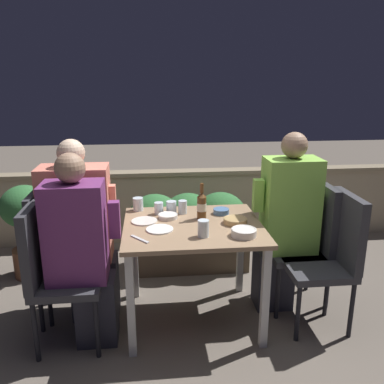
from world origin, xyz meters
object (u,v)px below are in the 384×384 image
Objects in this scene: person_coral_top at (82,232)px; person_green_blouse at (285,222)px; potted_plant at (26,221)px; chair_left_near at (50,264)px; chair_right_far at (310,235)px; chair_right_near at (333,250)px; person_purple_stripe at (82,251)px; chair_left_far at (54,245)px; beer_bottle at (202,205)px.

person_coral_top is 0.98× the size of person_green_blouse.
person_coral_top is 0.94m from potted_plant.
chair_left_near is 1.89m from chair_right_far.
chair_right_near is 1.00× the size of chair_right_far.
person_purple_stripe is 1.34× the size of chair_right_far.
chair_right_near is at bearing 0.99° from person_purple_stripe.
person_green_blouse is at bearing -18.71° from potted_plant.
person_purple_stripe is 1.69m from chair_right_far.
chair_right_far is at bearing -0.42° from person_coral_top.
person_purple_stripe is 0.42m from chair_left_far.
person_green_blouse is at bearing 10.41° from chair_left_near.
chair_left_far is 1.00× the size of chair_right_near.
chair_left_near and chair_left_far have the same top height.
beer_bottle reaches higher than chair_right_near.
chair_right_far is at bearing -0.37° from chair_left_far.
potted_plant is at bearing 157.31° from chair_right_near.
person_purple_stripe reaches higher than chair_left_far.
beer_bottle reaches higher than chair_right_far.
person_green_blouse is (1.66, 0.31, 0.11)m from chair_left_near.
chair_right_far is at bearing -17.15° from potted_plant.
person_purple_stripe is at bearing -160.61° from beer_bottle.
person_coral_top is at bearing 179.58° from chair_right_far.
chair_left_near is at bearing -179.11° from chair_right_near.
beer_bottle is (0.87, -0.03, 0.18)m from person_coral_top.
chair_right_near is at bearing -22.69° from potted_plant.
beer_bottle is at bearing -2.02° from person_coral_top.
person_coral_top is 1.37× the size of chair_right_far.
chair_left_near is 0.32m from chair_left_far.
beer_bottle reaches higher than chair_left_far.
beer_bottle is (-0.90, 0.26, 0.27)m from chair_right_near.
chair_right_near is 3.67× the size of beer_bottle.
person_coral_top reaches higher than chair_left_far.
person_coral_top is 1.59× the size of potted_plant.
chair_left_near is at bearing -66.57° from potted_plant.
person_coral_top is 5.04× the size of beer_bottle.
chair_left_near is 1.92m from chair_right_near.
potted_plant is (-0.44, 1.02, -0.06)m from chair_left_near.
chair_right_far is 2.42m from potted_plant.
potted_plant is (-0.65, 1.02, -0.14)m from person_purple_stripe.
chair_left_near is 1.00× the size of chair_left_far.
chair_left_far is 0.72× the size of person_green_blouse.
person_green_blouse is (-0.26, 0.28, 0.11)m from chair_right_near.
chair_right_far is (-0.06, 0.28, 0.00)m from chair_right_near.
person_purple_stripe is at bearing -169.58° from chair_right_far.
chair_left_far is at bearing 178.37° from beer_bottle.
beer_bottle is at bearing 15.68° from chair_left_near.
person_coral_top is 0.88m from beer_bottle.
person_coral_top reaches higher than person_purple_stripe.
chair_left_near is 0.22m from person_purple_stripe.
chair_left_far is 1.71m from person_green_blouse.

